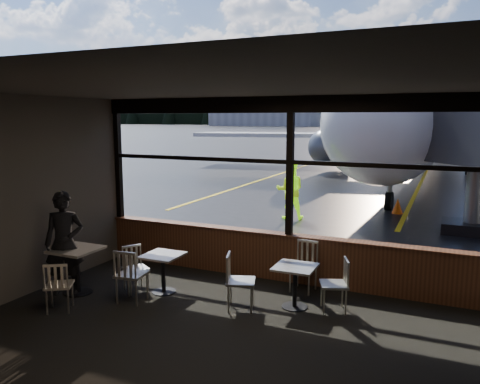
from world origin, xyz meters
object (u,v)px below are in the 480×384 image
Objects in this scene: chair_left_s at (59,286)px; ground_crew at (290,190)px; cafe_table_mid at (163,273)px; chair_mid_s at (132,275)px; chair_mid_w at (136,269)px; chair_near_w at (241,282)px; cone_nose at (398,206)px; chair_near_e at (334,285)px; cafe_table_left at (77,271)px; cafe_table_near at (295,287)px; airliner at (430,77)px; passenger at (65,243)px; chair_near_n at (303,267)px.

ground_crew is (1.17, 8.35, 0.47)m from chair_left_s.
chair_mid_s is at bearing -112.88° from cafe_table_mid.
chair_mid_w is 0.46× the size of ground_crew.
chair_near_w is 9.42m from cone_nose.
chair_near_e is at bearing 94.92° from ground_crew.
cafe_table_left reaches higher than chair_mid_w.
cafe_table_near is at bearing 12.12° from chair_mid_s.
airliner is at bearing 78.09° from cafe_table_left.
cafe_table_near is 2.75m from chair_mid_s.
passenger is (-0.45, 0.62, 0.50)m from chair_left_s.
cafe_table_left is 0.98× the size of chair_left_s.
ground_crew is (0.08, 6.98, 0.54)m from cafe_table_mid.
airliner is 22.19m from chair_near_w.
cafe_table_mid is 0.80× the size of chair_near_e.
chair_near_e reaches higher than cone_nose.
chair_near_e is 0.97× the size of chair_near_n.
passenger is 10.96m from cone_nose.
chair_left_s is (-0.60, -1.22, 0.01)m from chair_mid_w.
chair_near_w reaches higher than cafe_table_near.
chair_near_e is 0.50× the size of ground_crew.
cafe_table_mid is at bearing -5.58° from passenger.
chair_near_n reaches higher than cafe_table_left.
airliner is 15.48m from ground_crew.
chair_mid_w is (-0.24, 0.43, -0.06)m from chair_mid_s.
passenger reaches higher than ground_crew.
chair_near_n reaches higher than cone_nose.
cafe_table_left is 0.46× the size of ground_crew.
ground_crew is 3.77m from cone_nose.
chair_near_w is 2.94m from chair_left_s.
passenger is 7.90m from ground_crew.
passenger is at bearing -150.31° from cafe_table_left.
passenger is (-3.12, -0.62, 0.45)m from chair_near_w.
passenger reaches higher than chair_near_e.
passenger is at bearing -97.96° from chair_near_w.
chair_near_e is (-0.32, -21.03, -4.91)m from airliner.
chair_mid_s reaches higher than cafe_table_left.
airliner reaches higher than chair_near_n.
cafe_table_near is 0.90m from chair_near_w.
cone_nose is (3.00, 2.18, -0.65)m from ground_crew.
passenger reaches higher than chair_near_w.
airliner is 20.97m from chair_near_n.
cafe_table_mid is 0.51m from chair_mid_w.
cafe_table_left is 0.87× the size of chair_mid_s.
chair_left_s is at bearing -154.10° from cafe_table_near.
chair_near_w is 1.88m from chair_mid_s.
chair_near_e is 0.97m from chair_near_n.
chair_near_e is at bearing -16.83° from passenger.
cafe_table_near is 2.88m from chair_mid_w.
chair_mid_s is at bearing 61.76° from chair_mid_w.
airliner is 23.75m from chair_left_s.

